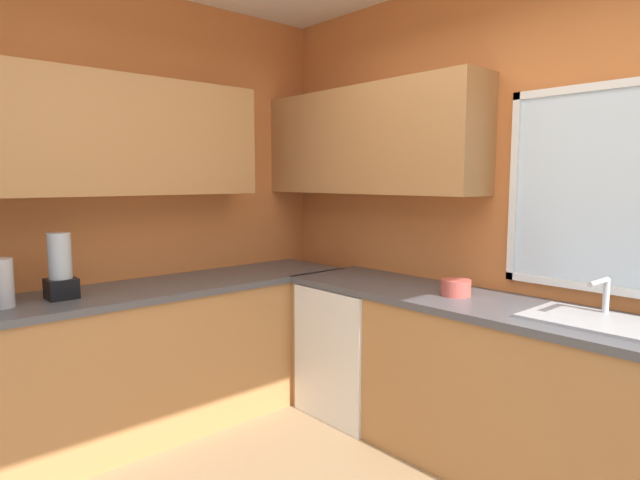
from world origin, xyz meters
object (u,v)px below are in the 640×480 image
(blender_appliance, at_px, (60,269))
(sink_assembly, at_px, (592,319))
(kettle, at_px, (0,283))
(bowl, at_px, (456,288))
(dishwasher, at_px, (358,348))

(blender_appliance, bearing_deg, sink_assembly, 38.38)
(kettle, distance_m, bowl, 2.39)
(bowl, distance_m, blender_appliance, 2.17)
(dishwasher, distance_m, kettle, 2.11)
(blender_appliance, bearing_deg, dishwasher, 68.02)
(sink_assembly, height_order, blender_appliance, blender_appliance)
(kettle, height_order, bowl, kettle)
(kettle, xyz_separation_m, bowl, (1.37, 1.95, -0.08))
(sink_assembly, distance_m, bowl, 0.73)
(kettle, xyz_separation_m, sink_assembly, (2.09, 1.96, -0.11))
(dishwasher, bearing_deg, blender_appliance, -111.98)
(sink_assembly, bearing_deg, dishwasher, -178.54)
(sink_assembly, bearing_deg, blender_appliance, -141.62)
(sink_assembly, bearing_deg, bowl, -179.45)
(sink_assembly, distance_m, blender_appliance, 2.70)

